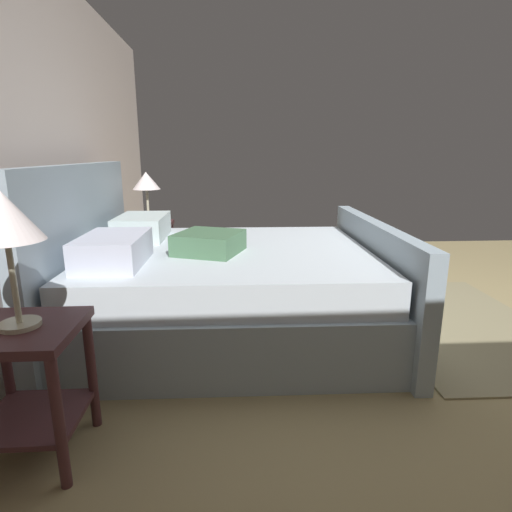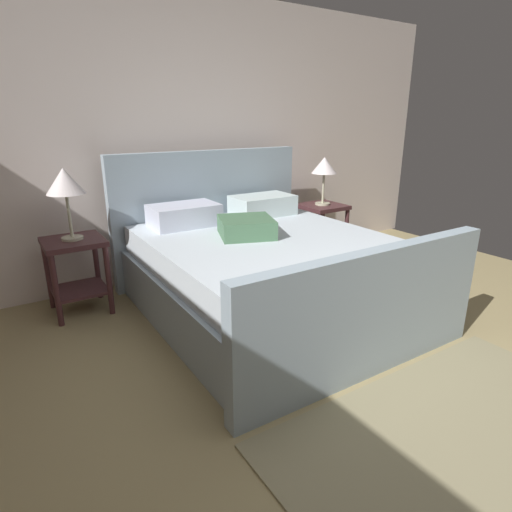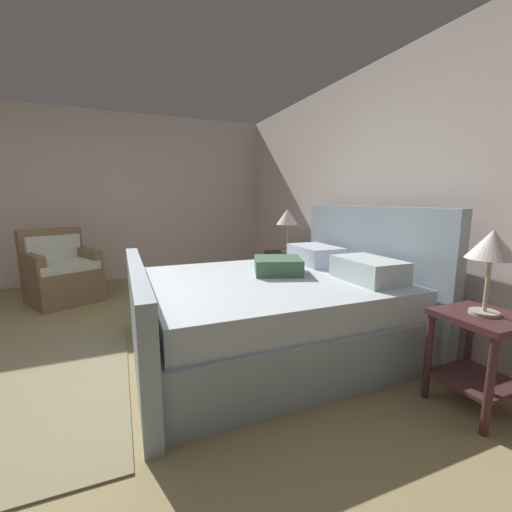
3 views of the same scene
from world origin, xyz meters
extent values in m
cube|color=#96855A|center=(0.00, 0.00, -0.01)|extent=(6.15, 5.70, 0.02)
cube|color=silver|center=(0.00, 2.91, 1.28)|extent=(6.27, 0.12, 2.56)
cube|color=#97AAB7|center=(0.12, 1.62, 0.20)|extent=(1.78, 1.99, 0.40)
cube|color=#97AAB7|center=(0.13, 2.65, 0.60)|extent=(1.88, 0.12, 1.21)
cube|color=#97AAB7|center=(0.10, 0.58, 0.40)|extent=(1.88, 0.12, 0.80)
cube|color=silver|center=(0.12, 1.62, 0.51)|extent=(1.70, 1.93, 0.22)
cube|color=silver|center=(-0.27, 2.32, 0.71)|extent=(0.56, 0.37, 0.18)
cube|color=silver|center=(0.52, 2.32, 0.71)|extent=(0.56, 0.37, 0.18)
cube|color=#476F4E|center=(0.00, 1.76, 0.69)|extent=(0.51, 0.51, 0.14)
cube|color=#462628|center=(1.38, 2.43, 0.58)|extent=(0.44, 0.44, 0.04)
cube|color=#462628|center=(1.38, 2.43, 0.18)|extent=(0.40, 0.40, 0.02)
cylinder|color=#462628|center=(1.19, 2.24, 0.28)|extent=(0.04, 0.04, 0.56)
cylinder|color=#462628|center=(1.57, 2.24, 0.28)|extent=(0.04, 0.04, 0.56)
cylinder|color=#462628|center=(1.19, 2.62, 0.28)|extent=(0.04, 0.04, 0.56)
cylinder|color=#462628|center=(1.57, 2.62, 0.28)|extent=(0.04, 0.04, 0.56)
cylinder|color=#B7B293|center=(1.38, 2.43, 0.61)|extent=(0.16, 0.16, 0.02)
cylinder|color=#B7B293|center=(1.38, 2.43, 0.78)|extent=(0.02, 0.02, 0.31)
cone|color=silver|center=(1.38, 2.43, 1.02)|extent=(0.27, 0.27, 0.17)
cube|color=#462628|center=(-1.14, 2.47, 0.58)|extent=(0.44, 0.44, 0.04)
cube|color=#462628|center=(-1.14, 2.47, 0.18)|extent=(0.40, 0.40, 0.02)
cylinder|color=#462628|center=(-1.33, 2.28, 0.28)|extent=(0.04, 0.04, 0.56)
cylinder|color=#462628|center=(-0.95, 2.28, 0.28)|extent=(0.04, 0.04, 0.56)
cylinder|color=#462628|center=(-0.95, 2.66, 0.28)|extent=(0.04, 0.04, 0.56)
cylinder|color=#B7B293|center=(-1.14, 2.47, 0.61)|extent=(0.16, 0.16, 0.02)
cylinder|color=#B7B293|center=(-1.14, 2.47, 0.79)|extent=(0.02, 0.02, 0.33)
cone|color=silver|center=(-1.14, 2.47, 1.05)|extent=(0.28, 0.28, 0.19)
cube|color=gray|center=(0.12, -0.12, 0.01)|extent=(1.98, 1.23, 0.01)
camera|label=1|loc=(-2.73, 1.61, 1.28)|focal=28.82mm
camera|label=2|loc=(-1.66, -0.93, 1.50)|focal=29.70mm
camera|label=3|loc=(2.58, 0.46, 1.27)|focal=23.35mm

